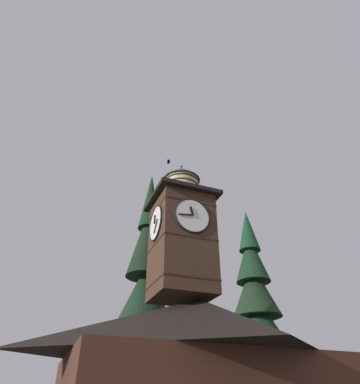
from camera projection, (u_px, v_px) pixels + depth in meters
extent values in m
pyramid|color=black|center=(201.00, 328.00, 17.31)|extent=(13.22, 9.87, 2.87)
cube|color=#422B1E|center=(182.00, 247.00, 19.70)|extent=(3.16, 3.16, 5.96)
cube|color=black|center=(182.00, 286.00, 18.48)|extent=(3.20, 3.20, 0.10)
cube|color=black|center=(182.00, 248.00, 19.68)|extent=(3.20, 3.20, 0.10)
cube|color=black|center=(182.00, 214.00, 20.88)|extent=(3.20, 3.20, 0.10)
cylinder|color=white|center=(192.00, 216.00, 19.10)|extent=(2.07, 0.10, 2.07)
torus|color=black|center=(192.00, 215.00, 19.09)|extent=(2.17, 0.10, 2.17)
cube|color=black|center=(192.00, 211.00, 19.14)|extent=(0.24, 0.04, 0.53)
cube|color=black|center=(186.00, 214.00, 18.87)|extent=(0.85, 0.04, 0.20)
sphere|color=black|center=(193.00, 215.00, 19.02)|extent=(0.10, 0.10, 0.10)
cylinder|color=white|center=(156.00, 223.00, 19.88)|extent=(0.10, 2.07, 2.07)
torus|color=black|center=(156.00, 223.00, 19.87)|extent=(0.10, 2.17, 2.17)
cube|color=black|center=(155.00, 219.00, 19.98)|extent=(0.04, 0.13, 0.52)
cube|color=black|center=(155.00, 226.00, 19.46)|extent=(0.04, 0.59, 0.72)
sphere|color=black|center=(154.00, 223.00, 19.84)|extent=(0.10, 0.10, 0.10)
cube|color=black|center=(182.00, 201.00, 21.36)|extent=(3.86, 3.86, 0.25)
cylinder|color=#D1BC84|center=(182.00, 190.00, 21.81)|extent=(2.13, 2.13, 1.42)
cylinder|color=#2D2319|center=(182.00, 197.00, 21.53)|extent=(2.19, 2.19, 0.10)
cylinder|color=#2D2319|center=(182.00, 192.00, 21.72)|extent=(2.19, 2.19, 0.10)
cylinder|color=#2D2319|center=(181.00, 188.00, 21.91)|extent=(2.19, 2.19, 0.10)
cylinder|color=#2D2319|center=(181.00, 183.00, 22.10)|extent=(2.19, 2.19, 0.10)
cone|color=#424C5B|center=(181.00, 174.00, 22.48)|extent=(2.43, 2.43, 1.06)
sphere|color=#384251|center=(181.00, 166.00, 22.82)|extent=(0.16, 0.16, 0.16)
cone|color=black|center=(142.00, 353.00, 21.50)|extent=(5.53, 5.53, 5.38)
cone|color=black|center=(146.00, 297.00, 23.40)|extent=(4.27, 4.27, 4.86)
cone|color=black|center=(149.00, 239.00, 25.73)|extent=(3.02, 3.02, 5.94)
cone|color=#11311A|center=(151.00, 201.00, 27.53)|extent=(1.76, 1.76, 5.04)
cone|color=#15301C|center=(264.00, 368.00, 23.03)|extent=(5.41, 5.41, 3.72)
cone|color=#173721|center=(259.00, 324.00, 24.57)|extent=(4.49, 4.49, 4.26)
cone|color=#1C301C|center=(254.00, 289.00, 25.91)|extent=(3.57, 3.57, 4.11)
cone|color=#183520|center=(251.00, 257.00, 27.29)|extent=(2.65, 2.65, 4.07)
cone|color=#173F21|center=(248.00, 231.00, 28.56)|extent=(1.73, 1.73, 3.62)
sphere|color=silver|center=(164.00, 333.00, 50.63)|extent=(2.13, 2.13, 2.13)
ellipsoid|color=black|center=(169.00, 162.00, 25.67)|extent=(0.29, 0.22, 0.14)
cube|color=black|center=(169.00, 163.00, 25.77)|extent=(0.25, 0.28, 0.06)
cube|color=black|center=(169.00, 161.00, 25.58)|extent=(0.25, 0.28, 0.06)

